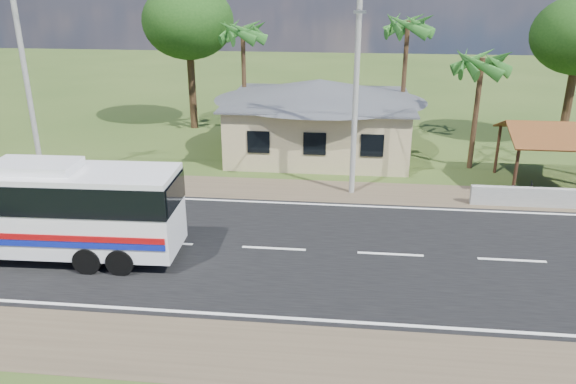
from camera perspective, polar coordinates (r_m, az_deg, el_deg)
name	(u,v)px	position (r m, az deg, el deg)	size (l,w,h in m)	color
ground	(274,249)	(22.03, -1.45, -5.79)	(120.00, 120.00, 0.00)	#2C4418
road	(274,249)	(22.02, -1.45, -5.77)	(120.00, 16.00, 0.03)	black
house	(319,109)	(33.31, 3.20, 8.39)	(12.40, 10.00, 5.00)	tan
waiting_shed	(559,134)	(30.67, 25.79, 5.36)	(5.20, 4.48, 3.35)	#3A2315
concrete_barrier	(549,198)	(28.39, 24.96, -0.53)	(7.00, 0.30, 0.90)	#9E9E99
utility_poles	(349,74)	(26.28, 6.24, 11.81)	(32.80, 2.22, 11.00)	#9E9E99
palm_near	(482,63)	(31.50, 19.10, 12.24)	(2.80, 2.80, 6.70)	#47301E
palm_mid	(408,27)	(35.23, 12.07, 16.12)	(2.80, 2.80, 8.20)	#47301E
palm_far	(243,32)	(36.23, -4.62, 15.85)	(2.80, 2.80, 7.70)	#47301E
tree_behind_house	(188,22)	(39.05, -10.11, 16.64)	(6.00, 6.00, 9.61)	#47301E
coach_bus	(16,203)	(22.98, -25.95, -0.99)	(12.21, 2.94, 3.77)	white
motorcycle	(520,190)	(28.78, 22.51, 0.15)	(0.61, 1.75, 0.92)	black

